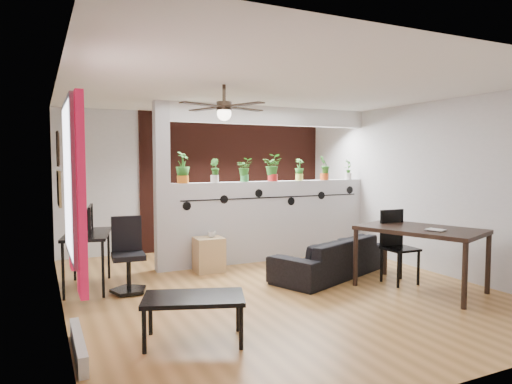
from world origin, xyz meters
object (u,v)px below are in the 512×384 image
object	(u,v)px
potted_plant_3	(273,167)
sofa	(329,258)
potted_plant_4	(299,169)
dining_table	(420,234)
potted_plant_0	(183,167)
potted_plant_6	(348,169)
cube_shelf	(209,255)
cup	(212,234)
coffee_table	(194,301)
potted_plant_1	(215,170)
potted_plant_5	(324,167)
potted_plant_2	(245,169)
folding_chair	(396,240)
computer_desk	(87,238)
office_chair	(128,260)
ceiling_fan	(224,109)

from	to	relation	value
potted_plant_3	sofa	bearing A→B (deg)	-80.65
potted_plant_4	dining_table	distance (m)	2.62
potted_plant_0	potted_plant_6	bearing A→B (deg)	0.00
potted_plant_0	cube_shelf	world-z (taller)	potted_plant_0
potted_plant_6	potted_plant_4	bearing A→B (deg)	-180.00
cup	coffee_table	world-z (taller)	cup
potted_plant_1	potted_plant_5	bearing A→B (deg)	0.00
potted_plant_2	coffee_table	bearing A→B (deg)	-122.40
folding_chair	coffee_table	bearing A→B (deg)	-165.83
potted_plant_1	dining_table	size ratio (longest dim) A/B	0.22
cup	folding_chair	xyz separation A→B (m)	(2.11, -1.69, 0.03)
potted_plant_0	potted_plant_5	bearing A→B (deg)	0.00
computer_desk	folding_chair	size ratio (longest dim) A/B	1.11
potted_plant_6	cup	size ratio (longest dim) A/B	3.07
potted_plant_6	office_chair	xyz separation A→B (m)	(-4.17, -0.91, -1.13)
ceiling_fan	potted_plant_4	xyz separation A→B (m)	(2.13, 1.80, -0.76)
potted_plant_3	coffee_table	world-z (taller)	potted_plant_3
folding_chair	potted_plant_1	bearing A→B (deg)	133.49
potted_plant_0	dining_table	bearing A→B (deg)	-44.89
potted_plant_2	sofa	distance (m)	2.02
potted_plant_1	cup	distance (m)	1.05
potted_plant_6	cup	xyz separation A→B (m)	(-2.81, -0.34, -0.98)
potted_plant_4	folding_chair	distance (m)	2.27
sofa	potted_plant_0	bearing A→B (deg)	-58.79
computer_desk	folding_chair	xyz separation A→B (m)	(3.93, -1.51, -0.08)
potted_plant_4	potted_plant_1	bearing A→B (deg)	-180.00
potted_plant_4	cube_shelf	distance (m)	2.25
potted_plant_4	computer_desk	xyz separation A→B (m)	(-3.58, -0.52, -0.88)
computer_desk	folding_chair	bearing A→B (deg)	-21.05
cube_shelf	potted_plant_6	bearing A→B (deg)	8.40
potted_plant_5	cup	bearing A→B (deg)	-171.54
potted_plant_0	sofa	size ratio (longest dim) A/B	0.26
ceiling_fan	dining_table	xyz separation A→B (m)	(2.50, -0.67, -1.58)
potted_plant_3	cube_shelf	size ratio (longest dim) A/B	0.87
office_chair	coffee_table	size ratio (longest dim) A/B	0.90
potted_plant_2	cup	xyz separation A→B (m)	(-0.71, -0.34, -0.99)
potted_plant_0	potted_plant_3	size ratio (longest dim) A/B	1.06
potted_plant_2	cube_shelf	size ratio (longest dim) A/B	0.75
potted_plant_4	coffee_table	world-z (taller)	potted_plant_4
potted_plant_1	cube_shelf	size ratio (longest dim) A/B	0.73
cube_shelf	coffee_table	xyz separation A→B (m)	(-1.05, -2.50, 0.13)
coffee_table	potted_plant_2	bearing A→B (deg)	57.60
potted_plant_0	cup	size ratio (longest dim) A/B	4.02
cup	potted_plant_2	bearing A→B (deg)	25.70
potted_plant_2	folding_chair	world-z (taller)	potted_plant_2
cube_shelf	potted_plant_0	bearing A→B (deg)	132.75
ceiling_fan	coffee_table	bearing A→B (deg)	-125.01
potted_plant_2	cup	world-z (taller)	potted_plant_2
cup	coffee_table	size ratio (longest dim) A/B	0.11
potted_plant_6	computer_desk	size ratio (longest dim) A/B	0.33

